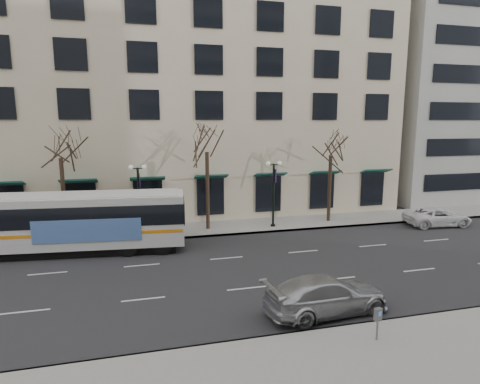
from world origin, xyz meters
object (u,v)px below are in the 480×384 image
object	(u,v)px
silver_car	(327,295)
white_pickup	(437,217)
tree_far_mid	(207,139)
city_bus	(75,221)
tree_far_left	(60,144)
tree_far_right	(331,144)
lamp_post_left	(139,197)
lamp_post_right	(274,191)
pay_station	(378,317)

from	to	relation	value
silver_car	white_pickup	size ratio (longest dim) A/B	1.08
tree_far_mid	silver_car	bearing A→B (deg)	-79.46
city_bus	tree_far_mid	bearing A→B (deg)	24.34
tree_far_left	city_bus	bearing A→B (deg)	-70.70
tree_far_right	lamp_post_left	distance (m)	15.40
tree_far_mid	lamp_post_right	xyz separation A→B (m)	(5.01, -0.60, -3.96)
lamp_post_right	white_pickup	size ratio (longest dim) A/B	1.01
silver_car	white_pickup	world-z (taller)	silver_car
white_pickup	tree_far_right	bearing A→B (deg)	74.22
tree_far_left	tree_far_mid	size ratio (longest dim) A/B	0.98
lamp_post_left	tree_far_mid	bearing A→B (deg)	6.85
tree_far_mid	tree_far_left	bearing A→B (deg)	-180.00
tree_far_left	white_pickup	world-z (taller)	tree_far_left
tree_far_left	lamp_post_right	size ratio (longest dim) A/B	1.60
lamp_post_left	silver_car	distance (m)	15.92
silver_car	pay_station	xyz separation A→B (m)	(0.70, -2.75, 0.25)
tree_far_mid	city_bus	world-z (taller)	tree_far_mid
city_bus	tree_far_right	bearing A→B (deg)	14.76
tree_far_left	pay_station	size ratio (longest dim) A/B	6.68
tree_far_mid	tree_far_right	size ratio (longest dim) A/B	1.06
pay_station	tree_far_right	bearing A→B (deg)	55.45
silver_car	tree_far_left	bearing A→B (deg)	35.65
lamp_post_left	silver_car	xyz separation A→B (m)	(7.67, -13.78, -2.14)
tree_far_left	city_bus	distance (m)	5.65
tree_far_left	lamp_post_right	bearing A→B (deg)	-2.29
lamp_post_right	silver_car	size ratio (longest dim) A/B	0.94
lamp_post_right	white_pickup	bearing A→B (deg)	-11.04
city_bus	silver_car	distance (m)	16.30
silver_car	tree_far_mid	bearing A→B (deg)	4.80
tree_far_right	white_pickup	distance (m)	10.23
pay_station	lamp_post_left	bearing A→B (deg)	103.44
lamp_post_left	city_bus	bearing A→B (deg)	-148.58
city_bus	white_pickup	size ratio (longest dim) A/B	2.72
lamp_post_right	city_bus	xyz separation A→B (m)	(-13.95, -2.41, -0.90)
lamp_post_right	pay_station	world-z (taller)	lamp_post_right
tree_far_mid	lamp_post_left	world-z (taller)	tree_far_mid
silver_car	white_pickup	bearing A→B (deg)	-59.23
tree_far_left	pay_station	distance (m)	22.45
silver_car	lamp_post_right	bearing A→B (deg)	-15.35
silver_car	city_bus	bearing A→B (deg)	39.89
city_bus	pay_station	distance (m)	18.76
silver_car	lamp_post_left	bearing A→B (deg)	23.35
lamp_post_left	pay_station	size ratio (longest dim) A/B	4.17
lamp_post_right	pay_station	xyz separation A→B (m)	(-1.63, -16.53, -1.89)
lamp_post_right	white_pickup	xyz separation A→B (m)	(12.89, -2.51, -2.23)
tree_far_left	tree_far_right	bearing A→B (deg)	0.00
tree_far_mid	white_pickup	xyz separation A→B (m)	(17.90, -3.11, -6.19)
silver_car	pay_station	distance (m)	2.85
tree_far_left	pay_station	world-z (taller)	tree_far_left
silver_car	pay_station	world-z (taller)	silver_car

